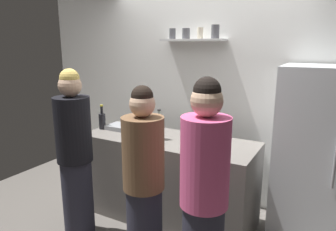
% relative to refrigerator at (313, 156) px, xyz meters
% --- Properties ---
extents(back_wall_assembly, '(4.80, 0.32, 2.60)m').
position_rel_refrigerator_xyz_m(back_wall_assembly, '(-1.27, 0.40, 0.45)').
color(back_wall_assembly, white).
rests_on(back_wall_assembly, ground).
extents(refrigerator, '(0.67, 0.67, 1.71)m').
position_rel_refrigerator_xyz_m(refrigerator, '(0.00, 0.00, 0.00)').
color(refrigerator, silver).
rests_on(refrigerator, ground).
extents(counter, '(1.87, 0.71, 0.92)m').
position_rel_refrigerator_xyz_m(counter, '(-1.38, -0.36, -0.40)').
color(counter, '#66605B').
rests_on(counter, ground).
extents(baking_pan, '(0.34, 0.24, 0.05)m').
position_rel_refrigerator_xyz_m(baking_pan, '(-2.03, -0.31, 0.09)').
color(baking_pan, gray).
rests_on(baking_pan, counter).
extents(utensil_holder, '(0.10, 0.10, 0.21)m').
position_rel_refrigerator_xyz_m(utensil_holder, '(-0.85, -0.59, 0.12)').
color(utensil_holder, '#B2B2B7').
rests_on(utensil_holder, counter).
extents(wine_bottle_pale_glass, '(0.08, 0.08, 0.32)m').
position_rel_refrigerator_xyz_m(wine_bottle_pale_glass, '(-1.46, -0.42, 0.18)').
color(wine_bottle_pale_glass, '#B2BFB2').
rests_on(wine_bottle_pale_glass, counter).
extents(wine_bottle_green_glass, '(0.07, 0.07, 0.32)m').
position_rel_refrigerator_xyz_m(wine_bottle_green_glass, '(-1.11, -0.27, 0.19)').
color(wine_bottle_green_glass, '#19471E').
rests_on(wine_bottle_green_glass, counter).
extents(wine_bottle_dark_glass, '(0.08, 0.08, 0.29)m').
position_rel_refrigerator_xyz_m(wine_bottle_dark_glass, '(-2.25, -0.40, 0.17)').
color(wine_bottle_dark_glass, black).
rests_on(wine_bottle_dark_glass, counter).
extents(water_bottle_plastic, '(0.09, 0.09, 0.22)m').
position_rel_refrigerator_xyz_m(water_bottle_plastic, '(-1.42, -0.65, 0.16)').
color(water_bottle_plastic, silver).
rests_on(water_bottle_plastic, counter).
extents(person_brown_jacket, '(0.34, 0.34, 1.59)m').
position_rel_refrigerator_xyz_m(person_brown_jacket, '(-1.16, -1.16, -0.07)').
color(person_brown_jacket, '#262633').
rests_on(person_brown_jacket, ground).
extents(person_blonde, '(0.34, 0.34, 1.68)m').
position_rel_refrigerator_xyz_m(person_blonde, '(-2.02, -1.07, -0.02)').
color(person_blonde, '#262633').
rests_on(person_blonde, ground).
extents(person_pink_top, '(0.34, 0.34, 1.69)m').
position_rel_refrigerator_xyz_m(person_pink_top, '(-0.60, -1.26, -0.01)').
color(person_pink_top, '#262633').
rests_on(person_pink_top, ground).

